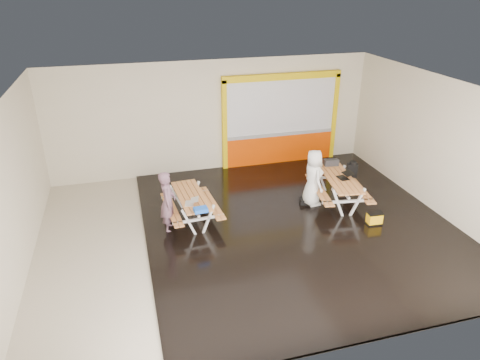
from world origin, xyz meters
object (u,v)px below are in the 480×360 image
object	(u,v)px
picnic_table_right	(339,184)
dark_case	(307,201)
laptop_right	(345,176)
person_left	(168,202)
backpack	(352,169)
person_right	(313,178)
blue_pouch	(201,210)
laptop_left	(191,202)
picnic_table_left	(191,201)
fluke_bag	(374,218)
toolbox	(331,162)

from	to	relation	value
picnic_table_right	dark_case	size ratio (longest dim) A/B	5.95
laptop_right	person_left	bearing A→B (deg)	-178.77
picnic_table_right	backpack	xyz separation A→B (m)	(0.69, 0.55, 0.12)
person_right	laptop_right	distance (m)	0.86
person_left	person_right	bearing A→B (deg)	-74.73
laptop_right	blue_pouch	distance (m)	4.11
person_right	laptop_right	world-z (taller)	person_right
blue_pouch	dark_case	distance (m)	3.30
laptop_left	laptop_right	distance (m)	4.21
picnic_table_left	person_right	distance (m)	3.30
laptop_right	fluke_bag	size ratio (longest dim) A/B	1.02
person_left	fluke_bag	world-z (taller)	person_left
person_left	person_right	xyz separation A→B (m)	(3.90, 0.26, 0.05)
picnic_table_right	person_right	xyz separation A→B (m)	(-0.73, 0.11, 0.22)
laptop_left	backpack	xyz separation A→B (m)	(4.77, 0.88, -0.07)
picnic_table_left	laptop_right	world-z (taller)	laptop_right
dark_case	person_left	bearing A→B (deg)	-175.25
fluke_bag	person_right	bearing A→B (deg)	126.99
person_right	laptop_left	bearing A→B (deg)	95.30
fluke_bag	toolbox	bearing A→B (deg)	95.09
picnic_table_right	toolbox	size ratio (longest dim) A/B	5.08
person_left	backpack	world-z (taller)	person_left
laptop_right	backpack	distance (m)	0.84
blue_pouch	backpack	world-z (taller)	backpack
person_left	dark_case	distance (m)	3.85
laptop_right	fluke_bag	distance (m)	1.43
person_left	blue_pouch	world-z (taller)	person_left
person_left	blue_pouch	size ratio (longest dim) A/B	4.97
toolbox	dark_case	distance (m)	1.43
laptop_left	blue_pouch	bearing A→B (deg)	-71.46
person_right	fluke_bag	size ratio (longest dim) A/B	4.03
picnic_table_left	laptop_right	size ratio (longest dim) A/B	4.91
person_right	blue_pouch	world-z (taller)	person_right
laptop_left	toolbox	distance (m)	4.40
toolbox	backpack	bearing A→B (deg)	-28.65
picnic_table_right	fluke_bag	distance (m)	1.42
picnic_table_left	person_right	xyz separation A→B (m)	(3.29, -0.01, 0.26)
laptop_right	picnic_table_right	bearing A→B (deg)	154.43
picnic_table_right	person_right	bearing A→B (deg)	171.59
laptop_left	picnic_table_left	bearing A→B (deg)	81.42
person_left	dark_case	size ratio (longest dim) A/B	4.32
picnic_table_right	laptop_left	world-z (taller)	laptop_left
picnic_table_right	person_left	xyz separation A→B (m)	(-4.62, -0.16, 0.17)
picnic_table_left	toolbox	world-z (taller)	toolbox
person_left	laptop_left	world-z (taller)	person_left
blue_pouch	toolbox	distance (m)	4.40
laptop_left	person_right	bearing A→B (deg)	7.38
picnic_table_right	blue_pouch	xyz separation A→B (m)	(-3.94, -0.76, 0.18)
person_right	fluke_bag	bearing A→B (deg)	-145.09
picnic_table_right	picnic_table_left	bearing A→B (deg)	178.34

